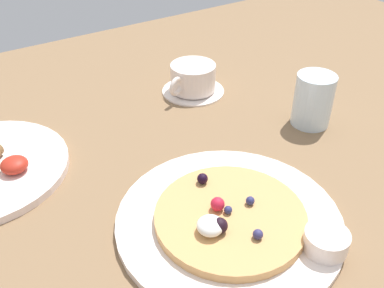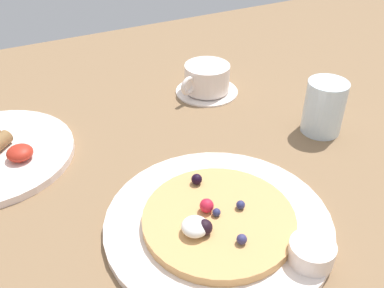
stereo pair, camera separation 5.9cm
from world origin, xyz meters
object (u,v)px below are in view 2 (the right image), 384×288
at_px(coffee_saucer, 207,91).
at_px(water_glass, 324,107).
at_px(pancake_plate, 218,223).
at_px(coffee_cup, 207,77).
at_px(syrup_ramekin, 312,252).

relative_size(coffee_saucer, water_glass, 1.34).
height_order(pancake_plate, coffee_cup, coffee_cup).
distance_m(coffee_cup, water_glass, 0.23).
distance_m(pancake_plate, syrup_ramekin, 0.12).
xyz_separation_m(coffee_saucer, water_glass, (0.11, -0.21, 0.04)).
bearing_deg(syrup_ramekin, coffee_saucer, 77.24).
bearing_deg(water_glass, coffee_cup, 117.51).
relative_size(coffee_saucer, coffee_cup, 1.09).
bearing_deg(water_glass, coffee_saucer, 117.17).
height_order(coffee_cup, water_glass, water_glass).
bearing_deg(pancake_plate, coffee_cup, 64.01).
distance_m(coffee_saucer, water_glass, 0.24).
distance_m(syrup_ramekin, coffee_cup, 0.43).
xyz_separation_m(coffee_cup, water_glass, (0.11, -0.21, 0.01)).
height_order(syrup_ramekin, water_glass, water_glass).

